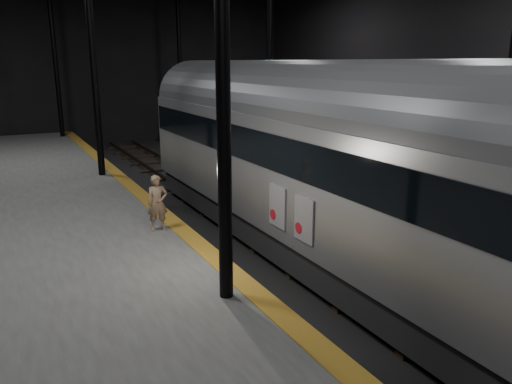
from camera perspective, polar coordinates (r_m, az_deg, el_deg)
ground at (r=15.10m, az=3.59°, el=-6.16°), size 44.00×44.00×0.00m
platform_left at (r=12.98m, az=-26.40°, el=-8.94°), size 9.00×43.80×1.00m
platform_right at (r=19.74m, az=22.60°, el=-0.75°), size 9.00×43.80×1.00m
tactile_strip at (r=13.45m, az=-8.31°, el=-4.39°), size 0.50×43.80×0.01m
track at (r=15.07m, az=3.60°, el=-5.92°), size 2.40×43.00×0.24m
train at (r=12.60m, az=8.76°, el=3.47°), size 2.96×19.79×5.29m
woman at (r=13.43m, az=-11.20°, el=-1.24°), size 0.58×0.41×1.49m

